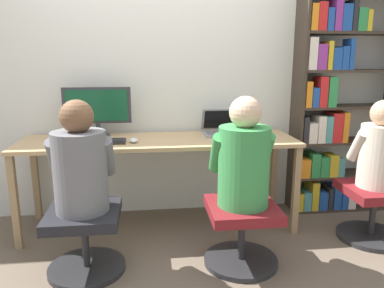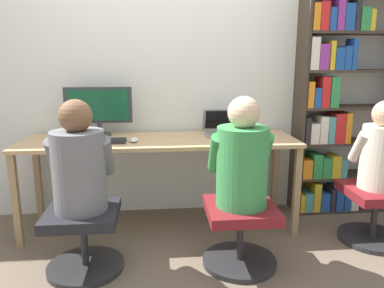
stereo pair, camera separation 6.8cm
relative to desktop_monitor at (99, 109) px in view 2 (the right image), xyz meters
The scene contains 14 objects.
ground_plane 1.21m from the desktop_monitor, 44.36° to the right, with size 14.00×14.00×0.00m, color brown.
wall_back 0.63m from the desktop_monitor, 20.77° to the left, with size 10.00×0.05×2.60m.
desk 0.61m from the desktop_monitor, 19.98° to the right, with size 2.24×0.62×0.76m.
desktop_monitor is the anchor object (origin of this frame).
laptop 1.09m from the desktop_monitor, ahead, with size 0.37×0.32×0.21m.
keyboard 0.35m from the desktop_monitor, 81.63° to the right, with size 0.40×0.16×0.03m.
computer_mouse_by_keyboard 0.46m from the desktop_monitor, 42.14° to the right, with size 0.06×0.12×0.03m.
office_chair_left 1.10m from the desktop_monitor, 91.14° to the right, with size 0.51×0.51×0.44m.
office_chair_right 1.53m from the desktop_monitor, 39.39° to the right, with size 0.51×0.51×0.44m.
person_at_monitor 0.85m from the desktop_monitor, 91.15° to the right, with size 0.42×0.36×0.72m.
person_at_laptop 1.36m from the desktop_monitor, 39.21° to the right, with size 0.42×0.36×0.73m.
bookshelf 2.08m from the desktop_monitor, ahead, with size 0.94×0.28×1.95m.
office_chair_side 2.36m from the desktop_monitor, 15.89° to the right, with size 0.51×0.51×0.44m.
person_near_shelf 2.26m from the desktop_monitor, 15.77° to the right, with size 0.37×0.32×0.67m.
Camera 2 is at (-0.02, -2.68, 1.40)m, focal length 35.00 mm.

